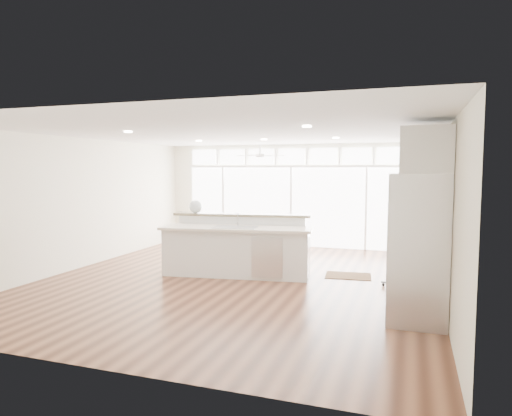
% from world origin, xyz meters
% --- Properties ---
extents(floor, '(7.00, 8.00, 0.02)m').
position_xyz_m(floor, '(0.00, 0.00, -0.01)').
color(floor, '#452315').
rests_on(floor, ground).
extents(ceiling, '(7.00, 8.00, 0.02)m').
position_xyz_m(ceiling, '(0.00, 0.00, 2.70)').
color(ceiling, white).
rests_on(ceiling, wall_back).
extents(wall_back, '(7.00, 0.04, 2.70)m').
position_xyz_m(wall_back, '(0.00, 4.00, 1.35)').
color(wall_back, white).
rests_on(wall_back, floor).
extents(wall_front, '(7.00, 0.04, 2.70)m').
position_xyz_m(wall_front, '(0.00, -4.00, 1.35)').
color(wall_front, white).
rests_on(wall_front, floor).
extents(wall_left, '(0.04, 8.00, 2.70)m').
position_xyz_m(wall_left, '(-3.50, 0.00, 1.35)').
color(wall_left, white).
rests_on(wall_left, floor).
extents(wall_right, '(0.04, 8.00, 2.70)m').
position_xyz_m(wall_right, '(3.50, 0.00, 1.35)').
color(wall_right, white).
rests_on(wall_right, floor).
extents(glass_wall, '(5.80, 0.06, 2.08)m').
position_xyz_m(glass_wall, '(0.00, 3.94, 1.05)').
color(glass_wall, white).
rests_on(glass_wall, wall_back).
extents(transom_row, '(5.90, 0.06, 0.40)m').
position_xyz_m(transom_row, '(0.00, 3.94, 2.38)').
color(transom_row, white).
rests_on(transom_row, wall_back).
extents(desk_window, '(0.04, 0.85, 0.85)m').
position_xyz_m(desk_window, '(3.46, 0.30, 1.55)').
color(desk_window, white).
rests_on(desk_window, wall_right).
extents(ceiling_fan, '(1.16, 1.16, 0.32)m').
position_xyz_m(ceiling_fan, '(-0.50, 2.80, 2.48)').
color(ceiling_fan, white).
rests_on(ceiling_fan, ceiling).
extents(recessed_lights, '(3.40, 3.00, 0.02)m').
position_xyz_m(recessed_lights, '(0.00, 0.20, 2.68)').
color(recessed_lights, '#F2DFCD').
rests_on(recessed_lights, ceiling).
extents(oven_cabinet, '(0.64, 1.20, 2.50)m').
position_xyz_m(oven_cabinet, '(3.17, 1.80, 1.25)').
color(oven_cabinet, white).
rests_on(oven_cabinet, floor).
extents(desk_nook, '(0.72, 1.30, 0.76)m').
position_xyz_m(desk_nook, '(3.13, 0.30, 0.38)').
color(desk_nook, white).
rests_on(desk_nook, floor).
extents(upper_cabinets, '(0.64, 1.30, 0.64)m').
position_xyz_m(upper_cabinets, '(3.17, 0.30, 2.35)').
color(upper_cabinets, white).
rests_on(upper_cabinets, wall_right).
extents(refrigerator, '(0.76, 0.90, 2.00)m').
position_xyz_m(refrigerator, '(3.11, -1.35, 1.00)').
color(refrigerator, silver).
rests_on(refrigerator, floor).
extents(fridge_cabinet, '(0.64, 0.90, 0.60)m').
position_xyz_m(fridge_cabinet, '(3.17, -1.35, 2.30)').
color(fridge_cabinet, white).
rests_on(fridge_cabinet, wall_right).
extents(framed_photos, '(0.06, 0.22, 0.80)m').
position_xyz_m(framed_photos, '(3.46, 0.92, 1.40)').
color(framed_photos, black).
rests_on(framed_photos, wall_right).
extents(kitchen_island, '(3.04, 1.50, 1.16)m').
position_xyz_m(kitchen_island, '(-0.16, 0.35, 0.58)').
color(kitchen_island, white).
rests_on(kitchen_island, floor).
extents(rug, '(0.92, 0.70, 0.01)m').
position_xyz_m(rug, '(1.90, 0.97, 0.01)').
color(rug, '#362111').
rests_on(rug, floor).
extents(office_chair, '(0.56, 0.52, 1.07)m').
position_xyz_m(office_chair, '(2.89, 0.39, 0.54)').
color(office_chair, black).
rests_on(office_chair, floor).
extents(fishbowl, '(0.32, 0.32, 0.27)m').
position_xyz_m(fishbowl, '(-1.16, 0.61, 1.29)').
color(fishbowl, silver).
rests_on(fishbowl, kitchen_island).
extents(monitor, '(0.11, 0.47, 0.39)m').
position_xyz_m(monitor, '(3.05, 0.30, 0.95)').
color(monitor, black).
rests_on(monitor, desk_nook).
extents(keyboard, '(0.14, 0.36, 0.02)m').
position_xyz_m(keyboard, '(2.88, 0.30, 0.77)').
color(keyboard, silver).
rests_on(keyboard, desk_nook).
extents(potted_plant, '(0.30, 0.34, 0.26)m').
position_xyz_m(potted_plant, '(3.17, 1.80, 2.63)').
color(potted_plant, '#3A632A').
rests_on(potted_plant, oven_cabinet).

